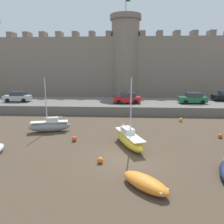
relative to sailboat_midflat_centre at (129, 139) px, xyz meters
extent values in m
plane|color=#4C3D2D|center=(-0.44, -2.75, -0.65)|extent=(160.00, 160.00, 0.00)
cube|color=#666059|center=(-0.44, 16.79, -0.02)|extent=(70.90, 10.00, 1.26)
cube|color=gray|center=(-0.44, 28.51, 5.67)|extent=(58.90, 2.80, 12.65)
cylinder|color=gray|center=(-0.44, 28.51, 7.28)|extent=(5.58, 5.58, 15.87)
cylinder|color=#796B5D|center=(-0.44, 28.51, 15.71)|extent=(6.25, 6.25, 1.00)
cylinder|color=#4C4742|center=(-0.44, 28.51, 17.71)|extent=(0.10, 0.10, 3.00)
cube|color=#19591E|center=(0.01, 28.51, 18.91)|extent=(0.80, 0.04, 0.50)
cube|color=gray|center=(-24.15, 28.51, 12.55)|extent=(1.10, 2.52, 1.10)
cube|color=gray|center=(-20.76, 28.51, 12.55)|extent=(1.10, 2.52, 1.10)
cube|color=gray|center=(-17.37, 28.51, 12.55)|extent=(1.10, 2.52, 1.10)
cube|color=gray|center=(-13.98, 28.51, 12.55)|extent=(1.10, 2.52, 1.10)
cube|color=gray|center=(-10.60, 28.51, 12.55)|extent=(1.10, 2.52, 1.10)
cube|color=gray|center=(-7.21, 28.51, 12.55)|extent=(1.10, 2.52, 1.10)
cube|color=gray|center=(-3.82, 28.51, 12.55)|extent=(1.10, 2.52, 1.10)
cube|color=gray|center=(2.95, 28.51, 12.55)|extent=(1.10, 2.52, 1.10)
cube|color=gray|center=(6.34, 28.51, 12.55)|extent=(1.10, 2.52, 1.10)
cube|color=gray|center=(9.72, 28.51, 12.55)|extent=(1.10, 2.52, 1.10)
cube|color=gray|center=(13.11, 28.51, 12.55)|extent=(1.10, 2.52, 1.10)
cube|color=gray|center=(16.50, 28.51, 12.55)|extent=(1.10, 2.52, 1.10)
ellipsoid|color=yellow|center=(0.01, -0.02, -0.09)|extent=(3.02, 5.31, 1.12)
cube|color=silver|center=(0.01, -0.02, 0.43)|extent=(2.62, 4.66, 0.08)
cube|color=silver|center=(-0.13, 0.34, 0.69)|extent=(1.26, 1.65, 0.44)
cylinder|color=silver|center=(0.10, -0.27, 2.85)|extent=(0.10, 0.10, 4.77)
cylinder|color=silver|center=(-0.18, 0.46, 0.92)|extent=(0.92, 2.22, 0.08)
ellipsoid|color=gray|center=(-8.31, 3.88, -0.10)|extent=(4.46, 2.10, 1.11)
cube|color=silver|center=(-8.31, 3.88, 0.41)|extent=(3.92, 1.81, 0.08)
cube|color=silver|center=(-8.00, 3.96, 0.67)|extent=(1.35, 0.97, 0.44)
cylinder|color=silver|center=(-8.52, 3.83, 2.72)|extent=(0.10, 0.10, 4.52)
cylinder|color=silver|center=(-7.90, 3.99, 0.90)|extent=(1.91, 0.55, 0.08)
ellipsoid|color=orange|center=(0.79, -6.67, -0.29)|extent=(3.07, 3.14, 0.72)
ellipsoid|color=gold|center=(0.79, -6.67, -0.23)|extent=(2.48, 2.54, 0.40)
cube|color=beige|center=(0.63, -6.50, -0.19)|extent=(0.90, 0.87, 0.06)
cube|color=beige|center=(1.64, -7.56, -0.21)|extent=(0.69, 0.67, 0.08)
cube|color=beige|center=(-10.70, -1.42, -0.24)|extent=(0.63, 0.33, 0.08)
sphere|color=orange|center=(-2.09, -3.51, -0.43)|extent=(0.44, 0.44, 0.44)
sphere|color=#E04C1E|center=(-5.02, 1.02, -0.42)|extent=(0.46, 0.46, 0.46)
sphere|color=orange|center=(6.62, 9.08, -0.42)|extent=(0.47, 0.47, 0.47)
sphere|color=#E04C1E|center=(8.84, 2.74, -0.44)|extent=(0.42, 0.42, 0.42)
cube|color=#1E6638|center=(9.90, 15.71, 1.21)|extent=(4.19, 1.93, 0.80)
cube|color=#2D3842|center=(10.05, 15.72, 1.91)|extent=(2.34, 1.62, 0.64)
cylinder|color=black|center=(8.68, 14.79, 0.93)|extent=(0.65, 0.22, 0.64)
cylinder|color=black|center=(8.59, 16.49, 0.93)|extent=(0.65, 0.22, 0.64)
cylinder|color=black|center=(11.22, 14.94, 0.93)|extent=(0.65, 0.22, 0.64)
cylinder|color=black|center=(11.12, 16.63, 0.93)|extent=(0.65, 0.22, 0.64)
cube|color=red|center=(-0.11, 15.27, 1.21)|extent=(4.19, 1.93, 0.80)
cube|color=#2D3842|center=(0.04, 15.28, 1.91)|extent=(2.34, 1.62, 0.64)
cylinder|color=black|center=(-1.33, 14.35, 0.93)|extent=(0.65, 0.22, 0.64)
cylinder|color=black|center=(-1.42, 16.05, 0.93)|extent=(0.65, 0.22, 0.64)
cylinder|color=black|center=(1.21, 14.50, 0.93)|extent=(0.65, 0.22, 0.64)
cylinder|color=black|center=(1.11, 16.20, 0.93)|extent=(0.65, 0.22, 0.64)
cylinder|color=black|center=(14.83, 17.61, 0.93)|extent=(0.65, 0.22, 0.64)
cylinder|color=black|center=(14.73, 19.31, 0.93)|extent=(0.65, 0.22, 0.64)
cube|color=#B2B5B7|center=(-17.53, 15.67, 1.21)|extent=(4.19, 1.93, 0.80)
cube|color=#2D3842|center=(-17.38, 15.68, 1.91)|extent=(2.34, 1.62, 0.64)
cylinder|color=black|center=(-18.75, 14.75, 0.93)|extent=(0.65, 0.22, 0.64)
cylinder|color=black|center=(-18.85, 16.45, 0.93)|extent=(0.65, 0.22, 0.64)
cylinder|color=black|center=(-16.21, 14.90, 0.93)|extent=(0.65, 0.22, 0.64)
cylinder|color=black|center=(-16.31, 16.59, 0.93)|extent=(0.65, 0.22, 0.64)
camera|label=1|loc=(-0.40, -17.94, 6.08)|focal=35.00mm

